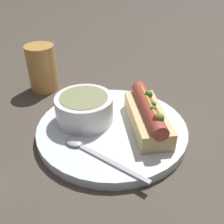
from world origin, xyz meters
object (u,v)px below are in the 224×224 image
at_px(hot_dog, 148,115).
at_px(drinking_glass, 42,68).
at_px(spoon, 87,149).
at_px(soup_bowl, 85,106).

bearing_deg(hot_dog, drinking_glass, 43.94).
bearing_deg(spoon, hot_dog, -110.89).
relative_size(soup_bowl, spoon, 0.66).
relative_size(hot_dog, spoon, 0.98).
xyz_separation_m(soup_bowl, spoon, (-0.09, -0.04, -0.03)).
relative_size(hot_dog, soup_bowl, 1.48).
bearing_deg(spoon, drinking_glass, -26.96).
height_order(spoon, drinking_glass, drinking_glass).
distance_m(spoon, drinking_glass, 0.30).
bearing_deg(hot_dog, spoon, 114.80).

